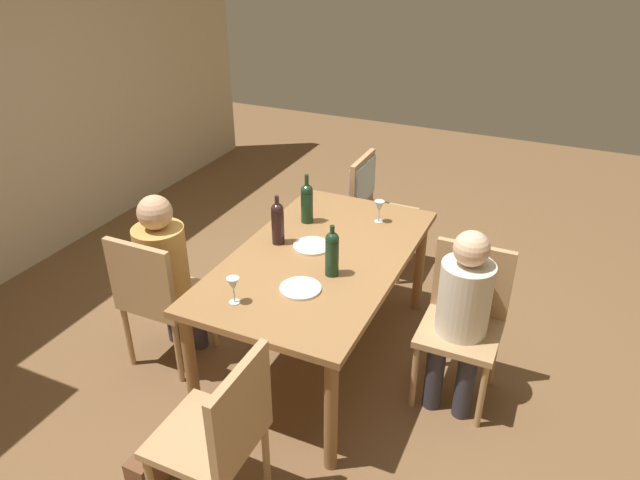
{
  "coord_description": "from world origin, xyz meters",
  "views": [
    {
      "loc": [
        -2.73,
        -1.24,
        2.49
      ],
      "look_at": [
        0.0,
        0.0,
        0.86
      ],
      "focal_mm": 32.76,
      "sensor_mm": 36.0,
      "label": 1
    }
  ],
  "objects_px": {
    "chair_far_left": "(157,293)",
    "dinner_plate_guest_left": "(300,288)",
    "dining_table": "(320,267)",
    "wine_bottle_short_olive": "(278,222)",
    "wine_bottle_dark_red": "(332,252)",
    "chair_left_end": "(221,431)",
    "handbag": "(154,465)",
    "person_woman_host": "(462,309)",
    "dinner_plate_host": "(312,246)",
    "wine_glass_near_left": "(233,285)",
    "wine_bottle_tall_green": "(307,202)",
    "chair_right_end": "(371,198)",
    "chair_near": "(465,313)",
    "wine_glass_centre": "(379,207)",
    "person_man_bearded": "(166,267)"
  },
  "relations": [
    {
      "from": "chair_far_left",
      "to": "chair_left_end",
      "type": "relative_size",
      "value": 1.0
    },
    {
      "from": "person_man_bearded",
      "to": "dinner_plate_guest_left",
      "type": "bearing_deg",
      "value": -1.53
    },
    {
      "from": "person_man_bearded",
      "to": "chair_left_end",
      "type": "bearing_deg",
      "value": -42.54
    },
    {
      "from": "person_woman_host",
      "to": "wine_glass_centre",
      "type": "bearing_deg",
      "value": -39.93
    },
    {
      "from": "wine_bottle_tall_green",
      "to": "dinner_plate_guest_left",
      "type": "relative_size",
      "value": 1.47
    },
    {
      "from": "chair_near",
      "to": "person_man_bearded",
      "type": "relative_size",
      "value": 0.81
    },
    {
      "from": "chair_near",
      "to": "dinner_plate_guest_left",
      "type": "height_order",
      "value": "chair_near"
    },
    {
      "from": "person_man_bearded",
      "to": "wine_bottle_tall_green",
      "type": "relative_size",
      "value": 3.41
    },
    {
      "from": "person_man_bearded",
      "to": "wine_bottle_dark_red",
      "type": "distance_m",
      "value": 1.06
    },
    {
      "from": "wine_bottle_dark_red",
      "to": "wine_glass_centre",
      "type": "bearing_deg",
      "value": -1.52
    },
    {
      "from": "dining_table",
      "to": "dinner_plate_host",
      "type": "distance_m",
      "value": 0.14
    },
    {
      "from": "chair_right_end",
      "to": "wine_bottle_tall_green",
      "type": "xyz_separation_m",
      "value": [
        -0.87,
        0.14,
        0.31
      ]
    },
    {
      "from": "wine_glass_near_left",
      "to": "wine_bottle_dark_red",
      "type": "bearing_deg",
      "value": -37.04
    },
    {
      "from": "wine_bottle_tall_green",
      "to": "dinner_plate_guest_left",
      "type": "xyz_separation_m",
      "value": [
        -0.75,
        -0.32,
        -0.14
      ]
    },
    {
      "from": "chair_left_end",
      "to": "wine_bottle_dark_red",
      "type": "relative_size",
      "value": 3.0
    },
    {
      "from": "dinner_plate_host",
      "to": "chair_far_left",
      "type": "bearing_deg",
      "value": 124.44
    },
    {
      "from": "chair_right_end",
      "to": "chair_left_end",
      "type": "xyz_separation_m",
      "value": [
        -2.47,
        -0.21,
        -0.06
      ]
    },
    {
      "from": "chair_right_end",
      "to": "wine_bottle_short_olive",
      "type": "height_order",
      "value": "wine_bottle_short_olive"
    },
    {
      "from": "dining_table",
      "to": "wine_bottle_short_olive",
      "type": "xyz_separation_m",
      "value": [
        0.03,
        0.29,
        0.23
      ]
    },
    {
      "from": "wine_bottle_short_olive",
      "to": "handbag",
      "type": "distance_m",
      "value": 1.49
    },
    {
      "from": "person_man_bearded",
      "to": "wine_bottle_dark_red",
      "type": "relative_size",
      "value": 3.7
    },
    {
      "from": "chair_far_left",
      "to": "dinner_plate_host",
      "type": "distance_m",
      "value": 0.98
    },
    {
      "from": "wine_bottle_tall_green",
      "to": "dinner_plate_guest_left",
      "type": "bearing_deg",
      "value": -156.92
    },
    {
      "from": "wine_glass_near_left",
      "to": "chair_left_end",
      "type": "bearing_deg",
      "value": -154.53
    },
    {
      "from": "chair_left_end",
      "to": "wine_glass_centre",
      "type": "height_order",
      "value": "chair_left_end"
    },
    {
      "from": "wine_bottle_dark_red",
      "to": "wine_bottle_short_olive",
      "type": "relative_size",
      "value": 0.97
    },
    {
      "from": "wine_bottle_dark_red",
      "to": "dinner_plate_host",
      "type": "height_order",
      "value": "wine_bottle_dark_red"
    },
    {
      "from": "wine_glass_near_left",
      "to": "wine_glass_centre",
      "type": "xyz_separation_m",
      "value": [
        1.19,
        -0.37,
        0.0
      ]
    },
    {
      "from": "chair_left_end",
      "to": "wine_glass_near_left",
      "type": "distance_m",
      "value": 0.74
    },
    {
      "from": "dinner_plate_guest_left",
      "to": "dinner_plate_host",
      "type": "bearing_deg",
      "value": 17.58
    },
    {
      "from": "chair_near",
      "to": "wine_glass_centre",
      "type": "xyz_separation_m",
      "value": [
        0.47,
        0.7,
        0.33
      ]
    },
    {
      "from": "dining_table",
      "to": "dinner_plate_guest_left",
      "type": "distance_m",
      "value": 0.4
    },
    {
      "from": "chair_far_left",
      "to": "dinner_plate_guest_left",
      "type": "xyz_separation_m",
      "value": [
        0.09,
        -0.93,
        0.23
      ]
    },
    {
      "from": "dinner_plate_guest_left",
      "to": "wine_bottle_dark_red",
      "type": "bearing_deg",
      "value": -23.36
    },
    {
      "from": "wine_glass_near_left",
      "to": "handbag",
      "type": "xyz_separation_m",
      "value": [
        -0.6,
        0.15,
        -0.75
      ]
    },
    {
      "from": "wine_glass_near_left",
      "to": "dinner_plate_guest_left",
      "type": "xyz_separation_m",
      "value": [
        0.25,
        -0.26,
        -0.1
      ]
    },
    {
      "from": "wine_bottle_short_olive",
      "to": "wine_glass_centre",
      "type": "relative_size",
      "value": 2.11
    },
    {
      "from": "chair_near",
      "to": "wine_glass_centre",
      "type": "distance_m",
      "value": 0.9
    },
    {
      "from": "chair_left_end",
      "to": "wine_bottle_tall_green",
      "type": "height_order",
      "value": "wine_bottle_tall_green"
    },
    {
      "from": "dinner_plate_host",
      "to": "handbag",
      "type": "distance_m",
      "value": 1.48
    },
    {
      "from": "wine_bottle_short_olive",
      "to": "handbag",
      "type": "height_order",
      "value": "wine_bottle_short_olive"
    },
    {
      "from": "wine_bottle_tall_green",
      "to": "wine_glass_centre",
      "type": "xyz_separation_m",
      "value": [
        0.19,
        -0.43,
        -0.04
      ]
    },
    {
      "from": "chair_left_end",
      "to": "dinner_plate_guest_left",
      "type": "xyz_separation_m",
      "value": [
        0.85,
        0.03,
        0.23
      ]
    },
    {
      "from": "wine_bottle_tall_green",
      "to": "wine_glass_centre",
      "type": "height_order",
      "value": "wine_bottle_tall_green"
    },
    {
      "from": "person_woman_host",
      "to": "dinner_plate_host",
      "type": "relative_size",
      "value": 4.75
    },
    {
      "from": "chair_near",
      "to": "wine_bottle_dark_red",
      "type": "xyz_separation_m",
      "value": [
        -0.26,
        0.72,
        0.37
      ]
    },
    {
      "from": "chair_left_end",
      "to": "person_woman_host",
      "type": "relative_size",
      "value": 0.84
    },
    {
      "from": "chair_right_end",
      "to": "wine_bottle_dark_red",
      "type": "distance_m",
      "value": 1.46
    },
    {
      "from": "chair_left_end",
      "to": "wine_glass_centre",
      "type": "distance_m",
      "value": 1.82
    },
    {
      "from": "chair_near",
      "to": "chair_right_end",
      "type": "distance_m",
      "value": 1.52
    }
  ]
}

